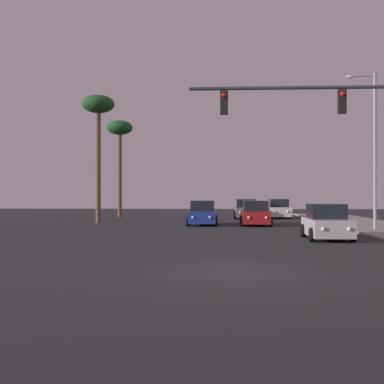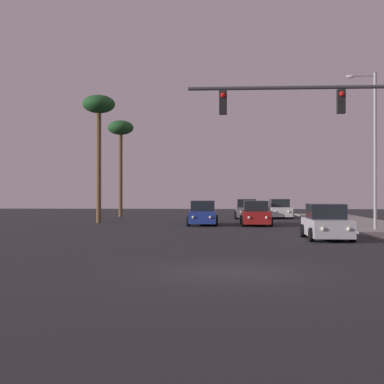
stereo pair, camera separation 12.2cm
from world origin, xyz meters
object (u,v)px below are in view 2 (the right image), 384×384
at_px(palm_tree_mid, 99,112).
at_px(car_red, 256,214).
at_px(palm_tree_far, 121,133).
at_px(car_blue, 203,214).
at_px(street_lamp, 373,142).
at_px(car_silver, 326,223).
at_px(traffic_light_mast, 353,124).
at_px(car_grey, 247,210).
at_px(car_white, 279,209).

bearing_deg(palm_tree_mid, car_red, -11.61).
bearing_deg(palm_tree_mid, palm_tree_far, 91.76).
distance_m(car_blue, street_lamp, 12.23).
relative_size(car_silver, traffic_light_mast, 0.48).
xyz_separation_m(car_grey, car_red, (0.19, -10.00, 0.00)).
xyz_separation_m(car_white, car_red, (-2.74, -10.89, 0.00)).
distance_m(traffic_light_mast, palm_tree_far, 31.93).
bearing_deg(palm_tree_far, car_white, -5.72).
bearing_deg(palm_tree_far, traffic_light_mast, -63.12).
relative_size(car_grey, palm_tree_mid, 0.46).
xyz_separation_m(car_blue, traffic_light_mast, (6.29, -16.24, 4.05)).
height_order(car_grey, street_lamp, street_lamp).
bearing_deg(car_grey, car_silver, 98.03).
height_order(car_white, palm_tree_mid, palm_tree_mid).
xyz_separation_m(car_grey, car_blue, (-3.43, -9.79, 0.00)).
xyz_separation_m(traffic_light_mast, street_lamp, (3.70, 10.69, 0.30)).
relative_size(traffic_light_mast, street_lamp, 1.01).
height_order(car_silver, palm_tree_far, palm_tree_far).
bearing_deg(car_blue, car_grey, -109.82).
relative_size(car_blue, palm_tree_mid, 0.46).
height_order(car_red, palm_tree_mid, palm_tree_mid).
xyz_separation_m(car_grey, palm_tree_mid, (-11.20, -7.67, 7.44)).
relative_size(street_lamp, palm_tree_mid, 0.95).
xyz_separation_m(car_blue, palm_tree_far, (-8.08, 12.12, 6.99)).
distance_m(car_grey, traffic_light_mast, 26.50).
bearing_deg(car_red, car_grey, -88.11).
bearing_deg(palm_tree_far, street_lamp, -44.36).
xyz_separation_m(traffic_light_mast, palm_tree_far, (-14.37, 28.36, 2.94)).
distance_m(car_grey, car_blue, 10.37).
xyz_separation_m(car_red, traffic_light_mast, (2.68, -16.02, 4.05)).
height_order(street_lamp, palm_tree_mid, palm_tree_mid).
relative_size(car_white, car_blue, 1.00).
bearing_deg(traffic_light_mast, palm_tree_mid, 127.46).
relative_size(car_white, car_red, 1.00).
bearing_deg(car_blue, palm_tree_mid, -15.78).
height_order(car_red, street_lamp, street_lamp).
xyz_separation_m(car_grey, palm_tree_far, (-11.51, 2.33, 6.99)).
relative_size(car_blue, car_red, 1.00).
height_order(car_grey, car_silver, same).
bearing_deg(traffic_light_mast, car_grey, 96.29).
height_order(car_red, traffic_light_mast, traffic_light_mast).
distance_m(car_white, palm_tree_mid, 18.11).
relative_size(car_red, palm_tree_mid, 0.46).
relative_size(car_grey, palm_tree_far, 0.48).
xyz_separation_m(car_grey, car_white, (2.92, 0.89, 0.00)).
relative_size(street_lamp, palm_tree_far, 1.01).
bearing_deg(car_white, palm_tree_far, -6.78).
xyz_separation_m(car_grey, street_lamp, (6.56, -15.34, 4.36)).
distance_m(car_silver, palm_tree_far, 28.18).
bearing_deg(car_silver, traffic_light_mast, 90.43).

